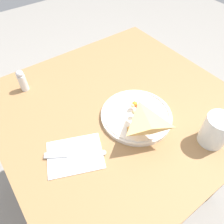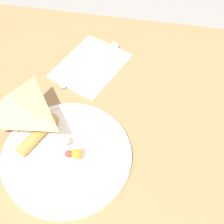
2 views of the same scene
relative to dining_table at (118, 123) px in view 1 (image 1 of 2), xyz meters
The scene contains 7 objects.
ground_plane 0.64m from the dining_table, ahead, with size 6.00×6.00×0.00m, color gray.
dining_table is the anchor object (origin of this frame).
plate_pizza 0.16m from the dining_table, 81.49° to the right, with size 0.27×0.27×0.05m.
milk_glass 0.40m from the dining_table, 64.24° to the right, with size 0.09×0.09×0.11m.
napkin_folded 0.30m from the dining_table, 158.83° to the right, with size 0.22×0.20×0.00m.
butter_knife 0.31m from the dining_table, 160.53° to the right, with size 0.18×0.12×0.01m.
salt_shaker 0.44m from the dining_table, 131.02° to the left, with size 0.03×0.03×0.10m.
Camera 1 is at (-0.37, -0.47, 1.40)m, focal length 35.00 mm.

